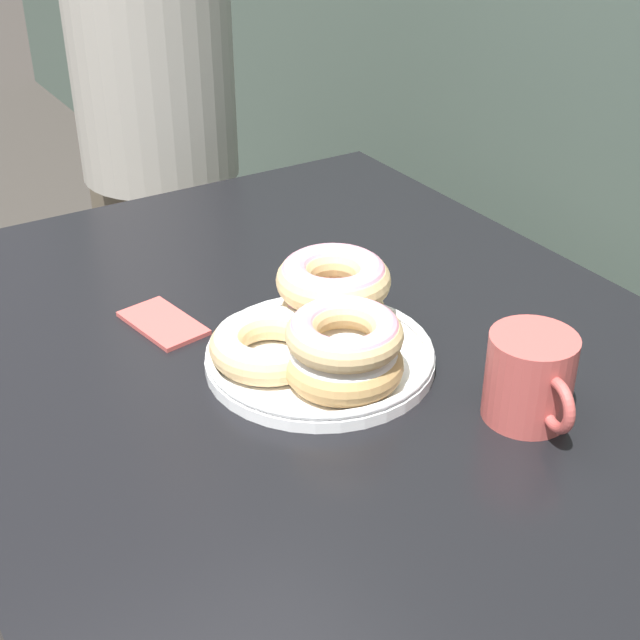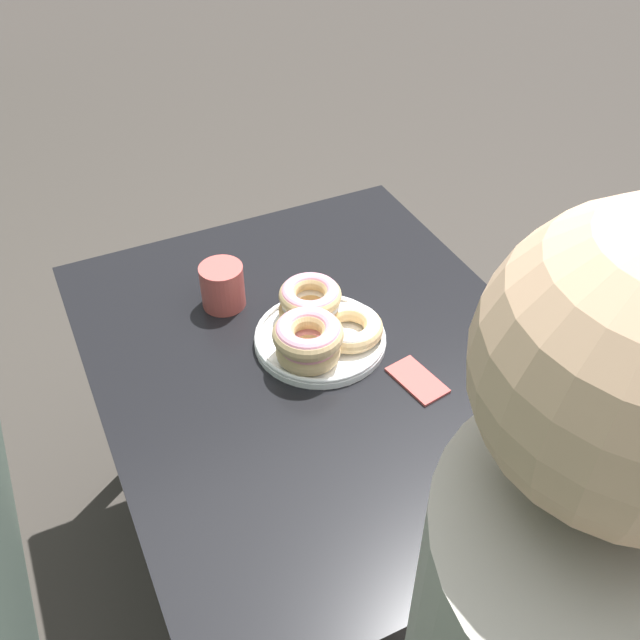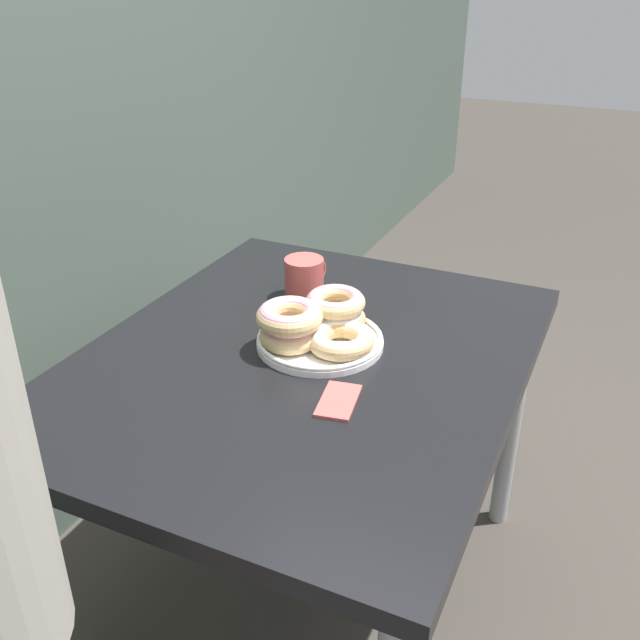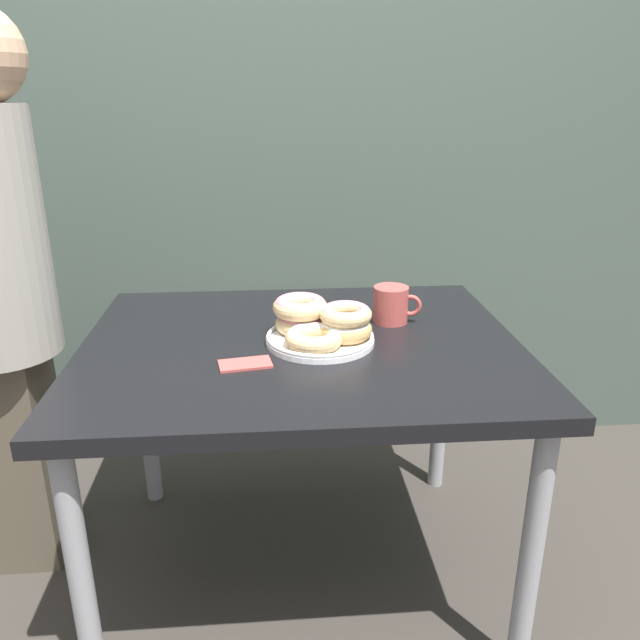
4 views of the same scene
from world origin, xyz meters
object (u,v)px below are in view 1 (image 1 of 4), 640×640
at_px(donut_plate, 323,330).
at_px(person_figure, 154,104).
at_px(coffee_mug, 531,377).
at_px(dining_table, 311,392).
at_px(napkin, 163,323).

xyz_separation_m(donut_plate, person_figure, (-0.84, 0.14, 0.03)).
bearing_deg(coffee_mug, person_figure, 179.31).
distance_m(donut_plate, coffee_mug, 0.24).
height_order(dining_table, person_figure, person_figure).
bearing_deg(napkin, dining_table, 45.26).
xyz_separation_m(dining_table, person_figure, (-0.79, 0.13, 0.15)).
relative_size(dining_table, coffee_mug, 8.43).
bearing_deg(coffee_mug, donut_plate, -147.34).
height_order(donut_plate, coffee_mug, donut_plate).
relative_size(coffee_mug, person_figure, 0.09).
xyz_separation_m(dining_table, donut_plate, (0.05, -0.01, 0.12)).
relative_size(dining_table, person_figure, 0.73).
height_order(donut_plate, napkin, donut_plate).
distance_m(person_figure, napkin, 0.71).
bearing_deg(person_figure, dining_table, -9.47).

